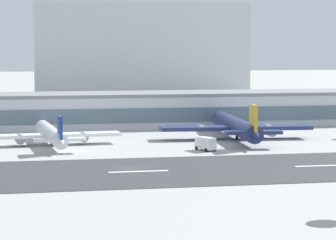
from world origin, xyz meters
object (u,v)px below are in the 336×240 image
Objects in this scene: distant_hotel_block at (141,51)px; airliner_navy_tail_gate_1 at (52,134)px; airliner_gold_tail_gate_2 at (237,127)px; terminal_building at (130,109)px; service_box_truck_1 at (205,143)px.

airliner_navy_tail_gate_1 is (-53.07, -188.07, -20.86)m from distant_hotel_block.
distant_hotel_block is at bearing 2.98° from airliner_gold_tail_gate_2.
terminal_building is 2.00× the size of distant_hotel_block.
terminal_building is at bearing -35.89° from airliner_navy_tail_gate_1.
terminal_building is 33.03× the size of service_box_truck_1.
terminal_building is at bearing -11.14° from service_box_truck_1.
distant_hotel_block is at bearing -20.67° from airliner_navy_tail_gate_1.
service_box_truck_1 is (35.77, -17.14, -0.99)m from airliner_navy_tail_gate_1.
distant_hotel_block is 196.52m from airliner_navy_tail_gate_1.
terminal_building is 4.13× the size of airliner_gold_tail_gate_2.
airliner_navy_tail_gate_1 reaches higher than service_box_truck_1.
distant_hotel_block reaches higher than service_box_truck_1.
distant_hotel_block reaches higher than airliner_navy_tail_gate_1.
terminal_building is 46.80m from airliner_gold_tail_gate_2.
service_box_truck_1 is at bearing 150.11° from airliner_gold_tail_gate_2.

